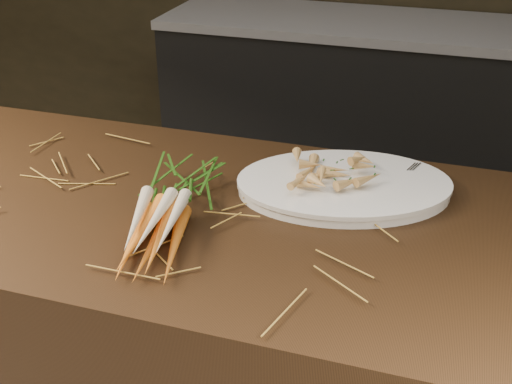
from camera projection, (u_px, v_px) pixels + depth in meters
The scene contains 7 objects.
main_counter at pixel (109, 349), 1.57m from camera, with size 2.40×0.70×0.90m, color black.
back_counter at pixel (358, 107), 3.08m from camera, with size 1.82×0.62×0.84m.
straw_bedding at pixel (85, 184), 1.35m from camera, with size 1.40×0.60×0.02m, color brown, non-canonical shape.
root_veg_bunch at pixel (170, 198), 1.24m from camera, with size 0.21×0.45×0.08m.
serving_platter at pixel (344, 187), 1.34m from camera, with size 0.44×0.29×0.02m, color white, non-canonical shape.
roasted_veg_heap at pixel (345, 172), 1.32m from camera, with size 0.21×0.16×0.05m, color tan, non-canonical shape.
serving_fork at pixel (422, 187), 1.31m from camera, with size 0.01×0.17×0.00m, color silver.
Camera 1 is at (0.70, -0.73, 1.55)m, focal length 45.00 mm.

